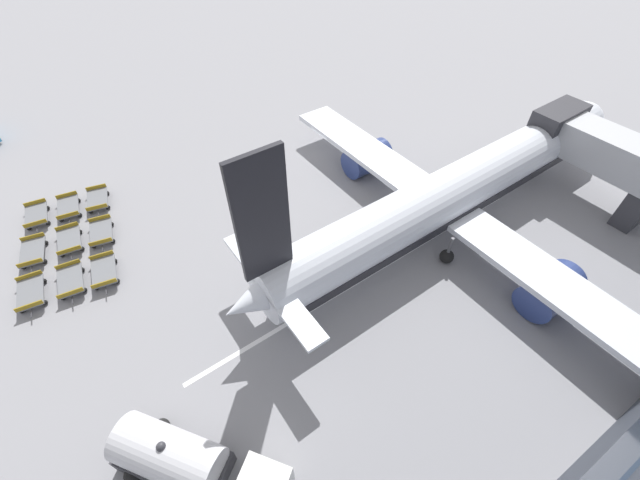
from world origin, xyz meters
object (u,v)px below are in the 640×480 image
(baggage_dolly_row_near_col_c, at_px, (31,293))
(baggage_dolly_row_mid_b_col_a, at_px, (98,199))
(airplane, at_px, (452,194))
(fuel_tanker_primary, at_px, (190,465))
(baggage_dolly_row_mid_a_col_a, at_px, (68,207))
(baggage_dolly_row_near_col_b, at_px, (33,252))
(baggage_dolly_row_mid_b_col_c, at_px, (104,271))
(baggage_dolly_row_near_col_a, at_px, (37,215))
(baggage_dolly_row_mid_a_col_b, at_px, (69,240))
(baggage_dolly_row_mid_b_col_b, at_px, (101,232))
(baggage_dolly_row_mid_a_col_c, at_px, (71,281))

(baggage_dolly_row_near_col_c, bearing_deg, baggage_dolly_row_mid_b_col_a, 143.62)
(airplane, bearing_deg, fuel_tanker_primary, -74.42)
(baggage_dolly_row_mid_a_col_a, relative_size, baggage_dolly_row_mid_b_col_a, 0.99)
(baggage_dolly_row_near_col_b, bearing_deg, baggage_dolly_row_mid_a_col_a, 142.92)
(baggage_dolly_row_near_col_b, relative_size, baggage_dolly_row_near_col_c, 1.01)
(baggage_dolly_row_mid_b_col_c, bearing_deg, baggage_dolly_row_near_col_a, -159.47)
(baggage_dolly_row_mid_a_col_b, relative_size, baggage_dolly_row_mid_b_col_a, 0.99)
(baggage_dolly_row_near_col_b, xyz_separation_m, baggage_dolly_row_mid_b_col_b, (0.53, 4.74, 0.00))
(baggage_dolly_row_mid_b_col_b, bearing_deg, baggage_dolly_row_mid_a_col_b, -99.38)
(baggage_dolly_row_mid_a_col_c, bearing_deg, baggage_dolly_row_near_col_a, -171.78)
(baggage_dolly_row_near_col_a, bearing_deg, baggage_dolly_row_near_col_b, -8.80)
(fuel_tanker_primary, height_order, baggage_dolly_row_mid_a_col_c, fuel_tanker_primary)
(baggage_dolly_row_mid_a_col_b, bearing_deg, airplane, 62.21)
(airplane, relative_size, baggage_dolly_row_near_col_b, 10.31)
(baggage_dolly_row_mid_b_col_a, height_order, baggage_dolly_row_mid_b_col_c, same)
(fuel_tanker_primary, relative_size, baggage_dolly_row_near_col_b, 2.24)
(baggage_dolly_row_mid_a_col_b, bearing_deg, baggage_dolly_row_mid_b_col_c, 19.18)
(baggage_dolly_row_near_col_c, bearing_deg, baggage_dolly_row_mid_a_col_a, 156.42)
(baggage_dolly_row_mid_b_col_a, bearing_deg, baggage_dolly_row_mid_a_col_a, -96.14)
(baggage_dolly_row_mid_a_col_a, bearing_deg, baggage_dolly_row_mid_b_col_b, 20.59)
(baggage_dolly_row_mid_b_col_c, bearing_deg, fuel_tanker_primary, 3.98)
(baggage_dolly_row_near_col_c, distance_m, baggage_dolly_row_mid_b_col_a, 9.77)
(baggage_dolly_row_mid_a_col_a, relative_size, baggage_dolly_row_mid_a_col_c, 1.00)
(baggage_dolly_row_near_col_c, xyz_separation_m, baggage_dolly_row_mid_a_col_c, (0.32, 2.45, 0.00))
(baggage_dolly_row_mid_a_col_a, distance_m, baggage_dolly_row_mid_b_col_b, 4.85)
(fuel_tanker_primary, xyz_separation_m, baggage_dolly_row_near_col_b, (-20.27, -5.18, -0.84))
(baggage_dolly_row_mid_b_col_a, bearing_deg, baggage_dolly_row_near_col_c, -36.38)
(fuel_tanker_primary, bearing_deg, baggage_dolly_row_mid_b_col_b, -178.73)
(baggage_dolly_row_mid_a_col_a, bearing_deg, baggage_dolly_row_mid_a_col_b, -7.41)
(fuel_tanker_primary, bearing_deg, baggage_dolly_row_mid_b_col_a, 179.74)
(baggage_dolly_row_near_col_b, bearing_deg, baggage_dolly_row_near_col_c, -7.07)
(baggage_dolly_row_mid_b_col_a, bearing_deg, baggage_dolly_row_near_col_a, -97.24)
(baggage_dolly_row_mid_a_col_c, height_order, baggage_dolly_row_mid_b_col_c, same)
(baggage_dolly_row_near_col_a, relative_size, baggage_dolly_row_mid_a_col_b, 1.00)
(airplane, relative_size, baggage_dolly_row_mid_a_col_c, 10.38)
(baggage_dolly_row_near_col_a, bearing_deg, baggage_dolly_row_mid_b_col_a, 82.76)
(baggage_dolly_row_mid_a_col_a, distance_m, baggage_dolly_row_mid_b_col_c, 8.86)
(baggage_dolly_row_near_col_c, height_order, baggage_dolly_row_mid_a_col_c, same)
(baggage_dolly_row_mid_b_col_b, bearing_deg, baggage_dolly_row_near_col_a, -140.26)
(airplane, bearing_deg, baggage_dolly_row_near_col_c, -108.57)
(baggage_dolly_row_mid_a_col_c, bearing_deg, fuel_tanker_primary, 11.53)
(baggage_dolly_row_near_col_a, distance_m, baggage_dolly_row_mid_b_col_a, 4.65)
(baggage_dolly_row_near_col_b, height_order, baggage_dolly_row_mid_b_col_b, same)
(baggage_dolly_row_near_col_c, height_order, baggage_dolly_row_mid_a_col_a, same)
(baggage_dolly_row_mid_b_col_c, bearing_deg, baggage_dolly_row_mid_b_col_b, 171.41)
(baggage_dolly_row_mid_a_col_c, distance_m, baggage_dolly_row_mid_b_col_c, 2.19)
(baggage_dolly_row_near_col_c, relative_size, baggage_dolly_row_mid_b_col_c, 0.99)
(baggage_dolly_row_near_col_b, height_order, baggage_dolly_row_mid_b_col_a, same)
(baggage_dolly_row_near_col_a, height_order, baggage_dolly_row_near_col_b, same)
(airplane, xyz_separation_m, baggage_dolly_row_near_col_c, (-9.70, -28.87, -2.69))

